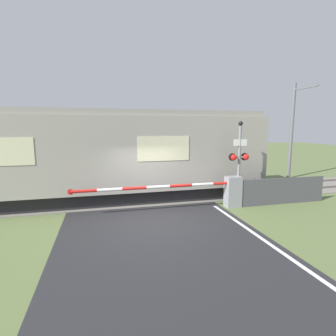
{
  "coord_description": "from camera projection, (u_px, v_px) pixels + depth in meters",
  "views": [
    {
      "loc": [
        -1.62,
        -8.44,
        3.16
      ],
      "look_at": [
        0.89,
        1.42,
        1.59
      ],
      "focal_mm": 28.0,
      "sensor_mm": 36.0,
      "label": 1
    }
  ],
  "objects": [
    {
      "name": "signal_post",
      "position": [
        239.0,
        159.0,
        10.45
      ],
      "size": [
        0.84,
        0.26,
        3.41
      ],
      "color": "gray",
      "rests_on": "ground_plane"
    },
    {
      "name": "roadside_fence",
      "position": [
        279.0,
        191.0,
        10.84
      ],
      "size": [
        4.3,
        0.06,
        1.1
      ],
      "color": "#4C4C51",
      "rests_on": "ground_plane"
    },
    {
      "name": "train",
      "position": [
        16.0,
        157.0,
        10.5
      ],
      "size": [
        20.83,
        3.17,
        3.86
      ],
      "color": "black",
      "rests_on": "ground_plane"
    },
    {
      "name": "track_bed",
      "position": [
        140.0,
        197.0,
        12.01
      ],
      "size": [
        36.0,
        3.2,
        0.13
      ],
      "color": "slate",
      "rests_on": "ground_plane"
    },
    {
      "name": "ground_plane",
      "position": [
        153.0,
        221.0,
        8.96
      ],
      "size": [
        80.0,
        80.0,
        0.0
      ],
      "primitive_type": "plane",
      "color": "#5B6B3D"
    },
    {
      "name": "crossing_barrier",
      "position": [
        220.0,
        191.0,
        10.34
      ],
      "size": [
        6.53,
        0.44,
        1.23
      ],
      "color": "gray",
      "rests_on": "ground_plane"
    },
    {
      "name": "catenary_pole",
      "position": [
        292.0,
        129.0,
        16.03
      ],
      "size": [
        0.2,
        1.9,
        5.8
      ],
      "color": "slate",
      "rests_on": "ground_plane"
    }
  ]
}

